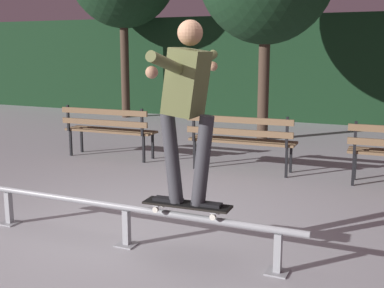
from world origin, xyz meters
TOP-DOWN VIEW (x-y plane):
  - ground_plane at (0.00, 0.00)m, footprint 90.00×90.00m
  - hedge_backdrop at (0.00, 8.92)m, footprint 24.00×1.20m
  - grind_rail at (-0.00, -0.20)m, footprint 3.38×0.18m
  - skateboard at (0.62, -0.20)m, footprint 0.79×0.24m
  - skateboarder at (0.62, -0.20)m, footprint 0.62×1.41m
  - park_bench_leftmost at (-2.26, 2.91)m, footprint 1.61×0.47m
  - park_bench_left_center at (0.07, 2.91)m, footprint 1.61×0.47m

SIDE VIEW (x-z plane):
  - ground_plane at x=0.00m, z-range 0.00..0.00m
  - grind_rail at x=0.00m, z-range 0.10..0.50m
  - skateboard at x=0.62m, z-range 0.43..0.52m
  - park_bench_leftmost at x=-2.26m, z-range 0.10..0.98m
  - park_bench_left_center at x=0.07m, z-range 0.10..0.98m
  - hedge_backdrop at x=0.00m, z-range 0.00..2.65m
  - skateboarder at x=0.62m, z-range 0.63..2.19m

